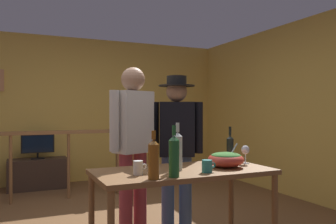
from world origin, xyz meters
The scene contains 16 objects.
back_wall centered at (0.00, 2.77, 1.26)m, with size 5.49×0.10×2.52m, color gold.
side_wall_right centered at (2.74, 0.83, 1.26)m, with size 0.10×4.16×2.52m, color gold.
stair_railing centered at (-0.49, 1.59, 0.65)m, with size 3.08×0.10×1.01m.
tv_console centered at (-0.62, 2.42, 0.24)m, with size 0.90×0.40×0.47m, color #38281E.
flat_screen_tv centered at (-0.62, 2.39, 0.71)m, with size 0.50×0.12×0.39m.
serving_table centered at (0.33, -0.86, 0.68)m, with size 1.47×0.71×0.75m.
salad_bowl centered at (0.72, -0.90, 0.82)m, with size 0.31×0.31×0.20m.
wine_glass centered at (0.99, -0.82, 0.87)m, with size 0.07×0.07×0.17m.
wine_bottle_green centered at (0.11, -1.13, 0.91)m, with size 0.08×0.08×0.38m.
wine_bottle_amber centered at (-0.05, -1.14, 0.90)m, with size 0.08×0.08×0.35m.
wine_bottle_dark centered at (0.92, -0.67, 0.89)m, with size 0.07×0.07×0.34m.
wine_bottle_clear centered at (0.26, -0.88, 0.92)m, with size 0.08×0.08×0.39m.
mug_teal centered at (0.44, -1.06, 0.80)m, with size 0.12×0.08×0.10m.
mug_white centered at (-0.09, -0.93, 0.81)m, with size 0.11×0.07×0.11m.
person_standing_left centered at (0.09, -0.24, 0.98)m, with size 0.51×0.34×1.66m.
person_standing_right centered at (0.56, -0.24, 0.94)m, with size 0.51×0.37×1.60m.
Camera 1 is at (-0.96, -3.42, 1.24)m, focal length 36.81 mm.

